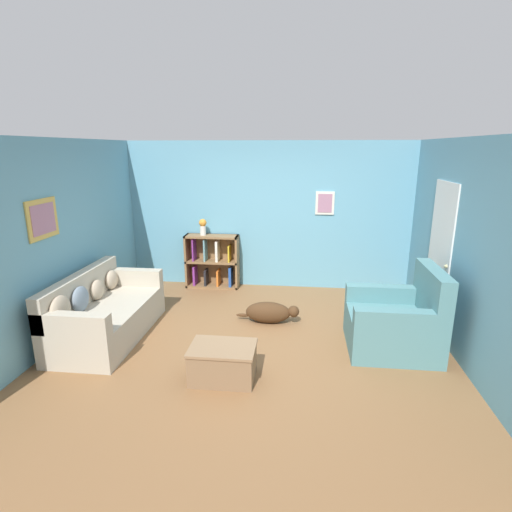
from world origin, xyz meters
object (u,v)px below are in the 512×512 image
Objects in this scene: coffee_table at (223,361)px; dog at (270,312)px; vase at (203,226)px; bookshelf at (213,262)px; recliner_chair at (397,322)px; couch at (104,314)px.

dog is at bearing 75.50° from coffee_table.
coffee_table is at bearing -72.76° from vase.
bookshelf is at bearing 128.23° from dog.
coffee_table is (0.77, -3.01, -0.26)m from bookshelf.
bookshelf is at bearing 8.81° from vase.
vase is (-0.93, 2.98, 0.92)m from coffee_table.
bookshelf is 0.90× the size of recliner_chair.
bookshelf reaches higher than couch.
couch is 2.40m from bookshelf.
bookshelf reaches higher than dog.
vase is at bearing 145.40° from recliner_chair.
recliner_chair is (2.82, -2.08, -0.11)m from bookshelf.
dog is 3.16× the size of vase.
couch is 6.32× the size of vase.
recliner_chair is at bearing 24.45° from coffee_table.
recliner_chair is (3.83, 0.09, 0.04)m from couch.
couch is 2.45m from vase.
dog is (2.18, 0.69, -0.17)m from couch.
recliner_chair is 1.15× the size of dog.
coffee_table reaches higher than dog.
couch is at bearing -162.49° from dog.
coffee_table is 1.58m from dog.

